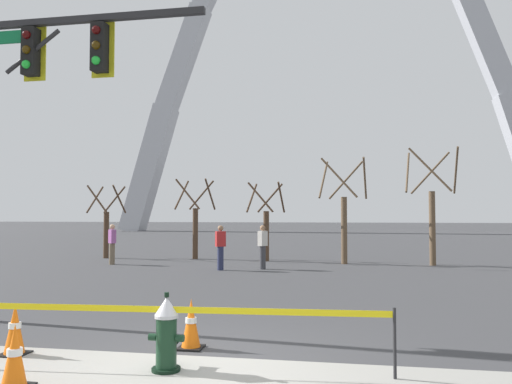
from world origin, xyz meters
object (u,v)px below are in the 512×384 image
Objects in this scene: fire_hydrant at (167,334)px; pedestrian_walking_right at (112,244)px; traffic_cone_curb_edge at (15,357)px; traffic_cone_by_hydrant at (15,329)px; pedestrian_standing_center at (221,247)px; traffic_signal_gantry at (17,104)px; traffic_cone_mid_sidewalk at (191,324)px; pedestrian_walking_left at (263,247)px; monument_arch at (326,57)px.

fire_hydrant is 0.62× the size of pedestrian_walking_right.
fire_hydrant is 1.36× the size of traffic_cone_curb_edge.
traffic_cone_by_hydrant is 11.01m from pedestrian_standing_center.
fire_hydrant is 1.74m from traffic_cone_curb_edge.
fire_hydrant is 5.77m from traffic_signal_gantry.
traffic_cone_mid_sidewalk is 0.46× the size of pedestrian_walking_right.
traffic_cone_by_hydrant is 0.46× the size of pedestrian_walking_right.
traffic_cone_mid_sidewalk is 0.46× the size of pedestrian_walking_left.
pedestrian_standing_center is (-0.66, 12.23, 0.46)m from traffic_cone_curb_edge.
pedestrian_standing_center is at bearing -157.62° from pedestrian_walking_left.
pedestrian_walking_left is at bearing 86.58° from traffic_cone_curb_edge.
pedestrian_standing_center reaches higher than traffic_cone_curb_edge.
pedestrian_walking_left is at bearing -6.01° from pedestrian_walking_right.
monument_arch is (4.14, 48.68, 15.90)m from traffic_signal_gantry.
pedestrian_walking_right is (-4.52, 12.23, 0.46)m from traffic_cone_by_hydrant.
traffic_cone_curb_edge is 55.54m from monument_arch.
pedestrian_standing_center and pedestrian_walking_right have the same top height.
fire_hydrant is 0.62× the size of pedestrian_standing_center.
pedestrian_walking_left is 1.54m from pedestrian_standing_center.
fire_hydrant is at bearing -31.31° from traffic_signal_gantry.
traffic_cone_curb_edge is at bearing -126.24° from traffic_cone_mid_sidewalk.
pedestrian_standing_center is 4.90m from pedestrian_walking_right.
pedestrian_standing_center is at bearing 88.86° from traffic_cone_by_hydrant.
traffic_cone_curb_edge is 14.51m from pedestrian_walking_right.
fire_hydrant is at bearing -61.28° from pedestrian_walking_right.
traffic_cone_mid_sidewalk is at bearing -90.35° from monument_arch.
traffic_signal_gantry is at bearing -100.79° from pedestrian_standing_center.
traffic_cone_curb_edge is at bearing -53.89° from traffic_signal_gantry.
monument_arch is 31.01× the size of pedestrian_walking_left.
pedestrian_standing_center is at bearing -93.50° from monument_arch.
traffic_signal_gantry is 51.38m from monument_arch.
monument_arch is at bearing 86.50° from pedestrian_standing_center.
pedestrian_standing_center reaches higher than fire_hydrant.
fire_hydrant is 11.93m from pedestrian_walking_left.
monument_arch reaches higher than traffic_cone_mid_sidewalk.
traffic_cone_mid_sidewalk is at bearing 91.00° from fire_hydrant.
traffic_cone_curb_edge is at bearing -148.46° from fire_hydrant.
traffic_signal_gantry reaches higher than pedestrian_walking_right.
monument_arch is (2.65, 50.70, 19.61)m from traffic_cone_by_hydrant.
pedestrian_walking_right is at bearing 173.99° from pedestrian_walking_left.
traffic_cone_curb_edge is at bearing -68.15° from pedestrian_walking_right.
monument_arch is at bearing 88.53° from pedestrian_walking_left.
traffic_cone_mid_sidewalk is 10.46m from pedestrian_standing_center.
monument_arch is 31.01× the size of pedestrian_standing_center.
traffic_cone_by_hydrant is at bearing -53.61° from traffic_signal_gantry.
traffic_signal_gantry is at bearing -94.86° from monument_arch.
traffic_cone_mid_sidewalk is 0.12× the size of traffic_signal_gantry.
pedestrian_walking_left is at bearing 81.91° from traffic_cone_by_hydrant.
pedestrian_standing_center reaches higher than traffic_cone_by_hydrant.
pedestrian_walking_right is (-7.17, -38.47, -19.16)m from monument_arch.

